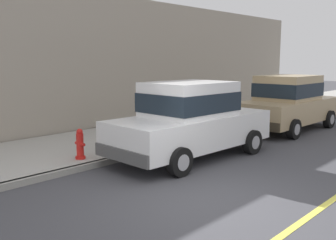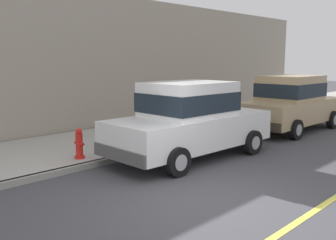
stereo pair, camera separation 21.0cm
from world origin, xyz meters
name	(u,v)px [view 1 (the left image)]	position (x,y,z in m)	size (l,w,h in m)	color
ground_plane	(208,201)	(0.00, 0.00, 0.00)	(80.00, 80.00, 0.00)	#424247
curb	(97,164)	(-3.20, 0.00, 0.07)	(0.16, 64.00, 0.14)	gray
sidewalk	(56,151)	(-5.00, 0.00, 0.07)	(3.60, 64.00, 0.14)	#A8A59E
lane_centre_line	(294,227)	(1.60, 0.00, 0.00)	(0.12, 57.60, 0.01)	#E0D64C
car_white_sedan	(191,119)	(-2.17, 2.13, 0.98)	(2.14, 4.65, 1.92)	white
car_tan_sedan	(288,102)	(-2.14, 7.45, 0.98)	(2.09, 4.63, 1.92)	tan
dog_white	(136,128)	(-4.51, 2.41, 0.43)	(0.70, 0.41, 0.49)	white
fire_hydrant	(80,145)	(-3.65, -0.15, 0.48)	(0.34, 0.24, 0.72)	red
building_facade	(157,63)	(-7.10, 5.92, 2.34)	(0.50, 20.00, 4.67)	#9E9384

